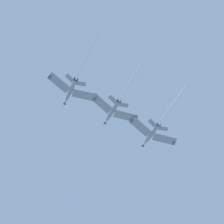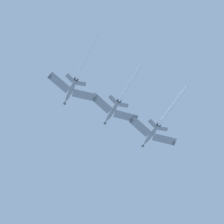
% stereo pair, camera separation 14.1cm
% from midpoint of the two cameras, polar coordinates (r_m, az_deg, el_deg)
% --- Properties ---
extents(jet_inner_left, '(24.14, 25.26, 18.32)m').
position_cam_midpoint_polar(jet_inner_left, '(153.30, -5.14, 4.17)').
color(jet_inner_left, gray).
extents(jet_centre, '(22.32, 22.85, 16.79)m').
position_cam_midpoint_polar(jet_centre, '(154.49, 0.77, 1.19)').
color(jet_centre, gray).
extents(jet_inner_right, '(23.67, 24.39, 17.60)m').
position_cam_midpoint_polar(jet_inner_right, '(156.44, 6.43, -1.85)').
color(jet_inner_right, gray).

